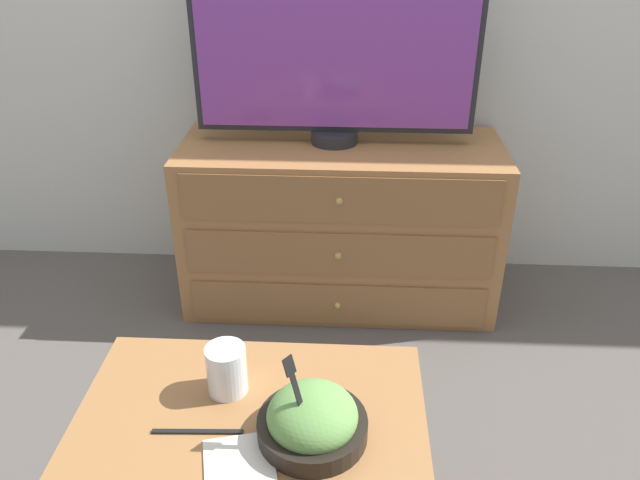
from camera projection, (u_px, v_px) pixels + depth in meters
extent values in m
plane|color=#56514C|center=(334.00, 259.00, 2.71)|extent=(12.00, 12.00, 0.00)
cube|color=#9E6B3D|center=(340.00, 223.00, 2.33)|extent=(1.14, 0.46, 0.62)
cube|color=brown|center=(337.00, 304.00, 2.23)|extent=(1.05, 0.01, 0.17)
sphere|color=tan|center=(337.00, 305.00, 2.22)|extent=(0.02, 0.02, 0.02)
cube|color=brown|center=(338.00, 255.00, 2.13)|extent=(1.05, 0.01, 0.17)
sphere|color=tan|center=(338.00, 256.00, 2.12)|extent=(0.02, 0.02, 0.02)
cube|color=brown|center=(339.00, 200.00, 2.03)|extent=(1.05, 0.01, 0.17)
sphere|color=tan|center=(339.00, 201.00, 2.02)|extent=(0.02, 0.02, 0.02)
cylinder|color=#232328|center=(333.00, 136.00, 2.20)|extent=(0.17, 0.17, 0.04)
cube|color=#232328|center=(334.00, 47.00, 2.06)|extent=(0.96, 0.04, 0.57)
cube|color=#7A3893|center=(334.00, 49.00, 2.04)|extent=(0.92, 0.01, 0.53)
cube|color=#9E6B3D|center=(249.00, 426.00, 1.26)|extent=(0.71, 0.51, 0.02)
cylinder|color=brown|center=(142.00, 423.00, 1.57)|extent=(0.04, 0.04, 0.44)
cylinder|color=brown|center=(396.00, 433.00, 1.54)|extent=(0.04, 0.04, 0.44)
cylinder|color=black|center=(311.00, 427.00, 1.21)|extent=(0.22, 0.22, 0.04)
ellipsoid|color=#66994C|center=(311.00, 415.00, 1.19)|extent=(0.18, 0.18, 0.10)
cube|color=black|center=(301.00, 405.00, 1.15)|extent=(0.05, 0.04, 0.16)
cube|color=black|center=(289.00, 366.00, 1.13)|extent=(0.03, 0.03, 0.04)
cylinder|color=#9E6638|center=(227.00, 377.00, 1.32)|extent=(0.08, 0.08, 0.07)
cylinder|color=white|center=(227.00, 369.00, 1.31)|extent=(0.09, 0.09, 0.11)
cube|color=silver|center=(239.00, 462.00, 1.16)|extent=(0.16, 0.16, 0.00)
cube|color=black|center=(198.00, 432.00, 1.22)|extent=(0.18, 0.02, 0.01)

